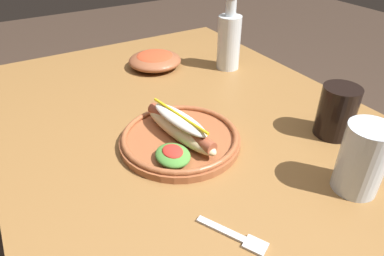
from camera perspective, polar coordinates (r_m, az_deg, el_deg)
dining_table at (r=0.88m, az=0.19°, el=-5.00°), size 1.23×0.86×0.74m
hot_dog_plate at (r=0.74m, az=-2.06°, el=-1.38°), size 0.26×0.26×0.08m
fork at (r=0.57m, az=7.49°, el=-17.53°), size 0.12×0.07×0.00m
soda_cup at (r=0.81m, az=22.99°, el=2.54°), size 0.08×0.08×0.12m
water_cup at (r=0.67m, az=26.54°, el=-4.66°), size 0.08×0.08×0.13m
glass_bottle at (r=1.08m, az=6.19°, el=14.38°), size 0.07×0.07×0.23m
side_bowl at (r=1.11m, az=-6.21°, el=11.25°), size 0.17×0.17×0.05m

